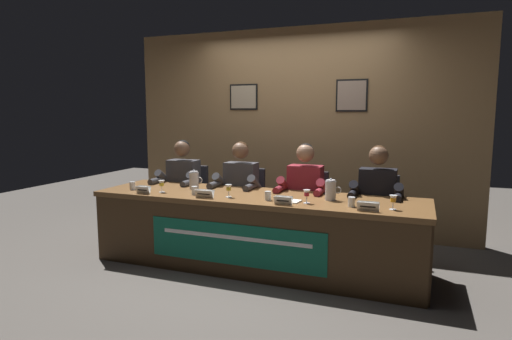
{
  "coord_description": "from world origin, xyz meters",
  "views": [
    {
      "loc": [
        1.49,
        -3.88,
        1.54
      ],
      "look_at": [
        0.0,
        0.0,
        0.98
      ],
      "focal_mm": 29.94,
      "sensor_mm": 36.0,
      "label": 1
    }
  ],
  "objects_px": {
    "water_pitcher_left_side": "(194,180)",
    "chair_center_left": "(245,208)",
    "water_cup_far_left": "(132,186)",
    "document_stack_center_right": "(289,201)",
    "chair_center_right": "(308,214)",
    "juice_glass_center_right": "(307,194)",
    "water_cup_far_right": "(352,202)",
    "panelist_far_right": "(377,197)",
    "nameplate_far_right": "(368,206)",
    "juice_glass_center_left": "(229,188)",
    "juice_glass_far_left": "(162,184)",
    "panelist_center_right": "(303,192)",
    "nameplate_far_left": "(143,190)",
    "water_cup_center_left": "(194,191)",
    "conference_table": "(252,219)",
    "chair_far_right": "(377,220)",
    "water_cup_center_right": "(268,196)",
    "water_pitcher_right_side": "(331,190)",
    "panelist_far_left": "(180,184)",
    "chair_far_left": "(189,203)",
    "juice_glass_far_right": "(393,200)",
    "nameplate_center_left": "(205,194)",
    "nameplate_center_right": "(283,200)",
    "panelist_center_left": "(238,188)"
  },
  "relations": [
    {
      "from": "water_pitcher_left_side",
      "to": "chair_center_left",
      "type": "bearing_deg",
      "value": 56.01
    },
    {
      "from": "water_cup_far_left",
      "to": "chair_center_left",
      "type": "xyz_separation_m",
      "value": [
        0.96,
        0.81,
        -0.34
      ]
    },
    {
      "from": "chair_center_left",
      "to": "document_stack_center_right",
      "type": "height_order",
      "value": "chair_center_left"
    },
    {
      "from": "chair_center_right",
      "to": "juice_glass_center_right",
      "type": "height_order",
      "value": "chair_center_right"
    },
    {
      "from": "water_cup_far_right",
      "to": "juice_glass_center_right",
      "type": "bearing_deg",
      "value": -178.95
    },
    {
      "from": "panelist_far_right",
      "to": "nameplate_far_right",
      "type": "distance_m",
      "value": 0.74
    },
    {
      "from": "juice_glass_center_left",
      "to": "juice_glass_center_right",
      "type": "relative_size",
      "value": 1.0
    },
    {
      "from": "juice_glass_far_left",
      "to": "panelist_center_right",
      "type": "height_order",
      "value": "panelist_center_right"
    },
    {
      "from": "nameplate_far_left",
      "to": "water_cup_center_left",
      "type": "xyz_separation_m",
      "value": [
        0.51,
        0.13,
        -0.0
      ]
    },
    {
      "from": "juice_glass_center_left",
      "to": "water_pitcher_left_side",
      "type": "xyz_separation_m",
      "value": [
        -0.53,
        0.28,
        0.01
      ]
    },
    {
      "from": "juice_glass_far_left",
      "to": "nameplate_far_right",
      "type": "height_order",
      "value": "juice_glass_far_left"
    },
    {
      "from": "chair_center_right",
      "to": "nameplate_far_left",
      "type": "bearing_deg",
      "value": -146.62
    },
    {
      "from": "juice_glass_center_right",
      "to": "panelist_far_right",
      "type": "xyz_separation_m",
      "value": [
        0.55,
        0.62,
        -0.11
      ]
    },
    {
      "from": "juice_glass_far_left",
      "to": "water_cup_far_left",
      "type": "relative_size",
      "value": 1.46
    },
    {
      "from": "conference_table",
      "to": "juice_glass_far_left",
      "type": "relative_size",
      "value": 26.5
    },
    {
      "from": "chair_center_left",
      "to": "water_cup_far_left",
      "type": "bearing_deg",
      "value": -139.63
    },
    {
      "from": "panelist_far_right",
      "to": "conference_table",
      "type": "bearing_deg",
      "value": -154.67
    },
    {
      "from": "chair_far_right",
      "to": "water_cup_center_right",
      "type": "bearing_deg",
      "value": -138.41
    },
    {
      "from": "juice_glass_center_left",
      "to": "panelist_center_right",
      "type": "distance_m",
      "value": 0.86
    },
    {
      "from": "water_cup_center_left",
      "to": "water_pitcher_left_side",
      "type": "xyz_separation_m",
      "value": [
        -0.16,
        0.29,
        0.06
      ]
    },
    {
      "from": "water_cup_center_left",
      "to": "panelist_center_right",
      "type": "relative_size",
      "value": 0.07
    },
    {
      "from": "water_cup_far_left",
      "to": "nameplate_far_left",
      "type": "bearing_deg",
      "value": -31.4
    },
    {
      "from": "water_pitcher_left_side",
      "to": "water_cup_center_left",
      "type": "bearing_deg",
      "value": -60.49
    },
    {
      "from": "conference_table",
      "to": "water_pitcher_right_side",
      "type": "height_order",
      "value": "water_pitcher_right_side"
    },
    {
      "from": "juice_glass_center_left",
      "to": "panelist_far_left",
      "type": "bearing_deg",
      "value": 145.85
    },
    {
      "from": "nameplate_far_left",
      "to": "chair_center_left",
      "type": "bearing_deg",
      "value": 53.46
    },
    {
      "from": "juice_glass_far_left",
      "to": "water_cup_far_left",
      "type": "height_order",
      "value": "juice_glass_far_left"
    },
    {
      "from": "juice_glass_center_left",
      "to": "document_stack_center_right",
      "type": "height_order",
      "value": "juice_glass_center_left"
    },
    {
      "from": "chair_far_left",
      "to": "juice_glass_center_left",
      "type": "height_order",
      "value": "chair_far_left"
    },
    {
      "from": "chair_far_left",
      "to": "juice_glass_far_right",
      "type": "distance_m",
      "value": 2.59
    },
    {
      "from": "juice_glass_center_right",
      "to": "water_cup_center_right",
      "type": "xyz_separation_m",
      "value": [
        -0.37,
        0.0,
        -0.05
      ]
    },
    {
      "from": "chair_far_left",
      "to": "chair_center_right",
      "type": "distance_m",
      "value": 1.49
    },
    {
      "from": "nameplate_center_left",
      "to": "water_cup_center_right",
      "type": "bearing_deg",
      "value": 10.6
    },
    {
      "from": "chair_far_left",
      "to": "juice_glass_far_right",
      "type": "bearing_deg",
      "value": -18.45
    },
    {
      "from": "conference_table",
      "to": "panelist_far_right",
      "type": "bearing_deg",
      "value": 25.33
    },
    {
      "from": "conference_table",
      "to": "chair_center_right",
      "type": "relative_size",
      "value": 3.69
    },
    {
      "from": "nameplate_far_left",
      "to": "water_cup_center_right",
      "type": "bearing_deg",
      "value": 6.33
    },
    {
      "from": "nameplate_far_left",
      "to": "juice_glass_center_left",
      "type": "height_order",
      "value": "juice_glass_center_left"
    },
    {
      "from": "nameplate_center_left",
      "to": "panelist_far_right",
      "type": "bearing_deg",
      "value": 25.65
    },
    {
      "from": "panelist_far_left",
      "to": "nameplate_far_right",
      "type": "bearing_deg",
      "value": -18.28
    },
    {
      "from": "juice_glass_center_left",
      "to": "juice_glass_center_right",
      "type": "height_order",
      "value": "same"
    },
    {
      "from": "nameplate_far_left",
      "to": "juice_glass_center_left",
      "type": "bearing_deg",
      "value": 9.21
    },
    {
      "from": "nameplate_center_right",
      "to": "water_pitcher_left_side",
      "type": "height_order",
      "value": "water_pitcher_left_side"
    },
    {
      "from": "conference_table",
      "to": "panelist_far_left",
      "type": "xyz_separation_m",
      "value": [
        -1.12,
        0.53,
        0.2
      ]
    },
    {
      "from": "chair_center_right",
      "to": "water_cup_center_right",
      "type": "distance_m",
      "value": 0.9
    },
    {
      "from": "panelist_far_right",
      "to": "panelist_center_left",
      "type": "bearing_deg",
      "value": 180.0
    },
    {
      "from": "water_cup_far_right",
      "to": "juice_glass_center_left",
      "type": "bearing_deg",
      "value": -179.85
    },
    {
      "from": "panelist_center_left",
      "to": "chair_far_right",
      "type": "relative_size",
      "value": 1.37
    },
    {
      "from": "conference_table",
      "to": "juice_glass_far_right",
      "type": "bearing_deg",
      "value": -3.52
    },
    {
      "from": "chair_center_left",
      "to": "panelist_center_left",
      "type": "relative_size",
      "value": 0.73
    }
  ]
}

